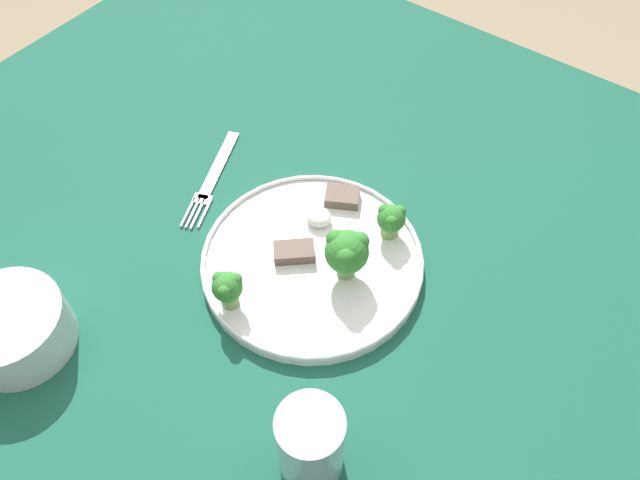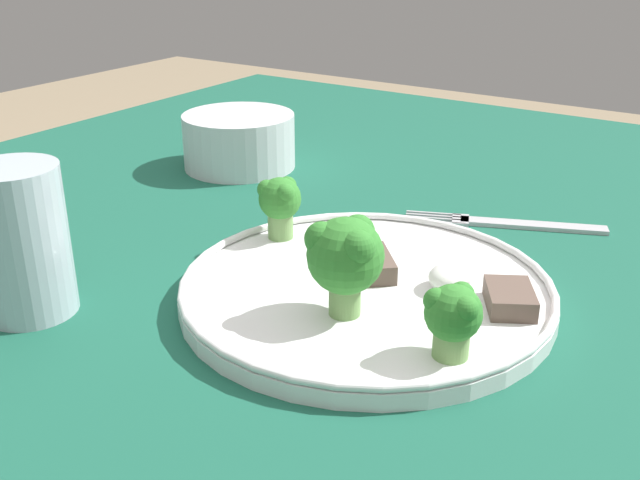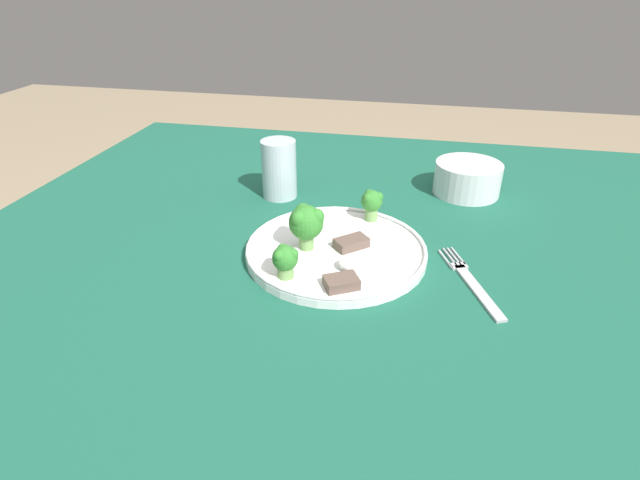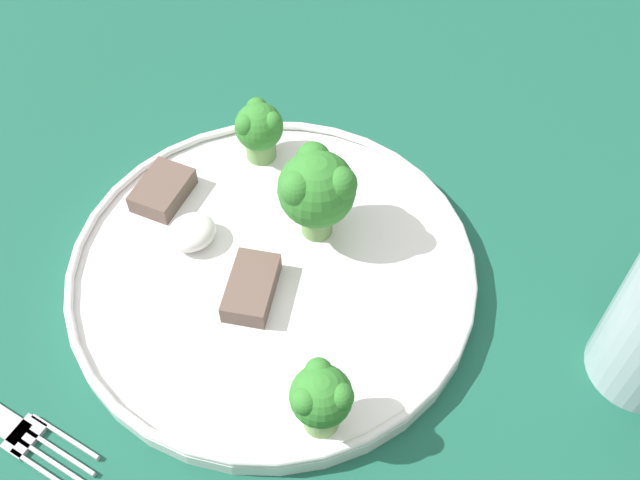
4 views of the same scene
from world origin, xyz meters
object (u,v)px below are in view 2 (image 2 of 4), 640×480
at_px(dinner_plate, 366,290).
at_px(cream_bowl, 239,142).
at_px(fork, 506,224).
at_px(drinking_glass, 23,249).

distance_m(dinner_plate, cream_bowl, 0.35).
xyz_separation_m(fork, cream_bowl, (0.00, 0.31, 0.03)).
relative_size(dinner_plate, fork, 1.56).
bearing_deg(dinner_plate, drinking_glass, 126.61).
height_order(dinner_plate, drinking_glass, drinking_glass).
bearing_deg(drinking_glass, fork, -33.76).
height_order(dinner_plate, cream_bowl, cream_bowl).
distance_m(fork, cream_bowl, 0.32).
distance_m(cream_bowl, drinking_glass, 0.36).
height_order(dinner_plate, fork, dinner_plate).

